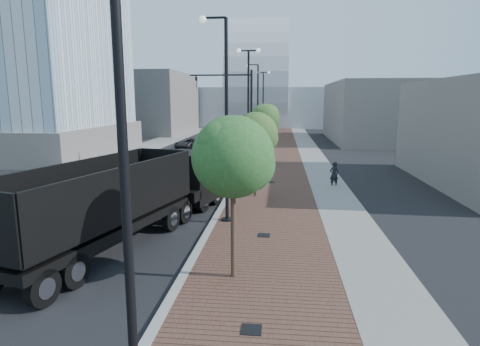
# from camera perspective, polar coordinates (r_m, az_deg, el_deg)

# --- Properties ---
(sidewalk) EXTENTS (7.00, 140.00, 0.12)m
(sidewalk) POSITION_cam_1_polar(r_m,az_deg,el_deg) (48.33, 6.33, 3.62)
(sidewalk) COLOR #4C2D23
(sidewalk) RESTS_ON ground
(concrete_strip) EXTENTS (2.40, 140.00, 0.13)m
(concrete_strip) POSITION_cam_1_polar(r_m,az_deg,el_deg) (48.43, 9.53, 3.56)
(concrete_strip) COLOR slate
(concrete_strip) RESTS_ON ground
(curb) EXTENTS (0.30, 140.00, 0.14)m
(curb) POSITION_cam_1_polar(r_m,az_deg,el_deg) (48.42, 2.18, 3.70)
(curb) COLOR gray
(curb) RESTS_ON ground
(west_sidewalk) EXTENTS (4.00, 140.00, 0.12)m
(west_sidewalk) POSITION_cam_1_polar(r_m,az_deg,el_deg) (50.92, -12.61, 3.77)
(west_sidewalk) COLOR slate
(west_sidewalk) RESTS_ON ground
(dump_truck) EXTENTS (5.73, 13.52, 3.40)m
(dump_truck) POSITION_cam_1_polar(r_m,az_deg,el_deg) (18.67, -11.84, -3.00)
(dump_truck) COLOR black
(dump_truck) RESTS_ON ground
(white_sedan) EXTENTS (2.85, 4.32, 1.35)m
(white_sedan) POSITION_cam_1_polar(r_m,az_deg,el_deg) (21.14, -15.66, -3.72)
(white_sedan) COLOR white
(white_sedan) RESTS_ON ground
(dark_car_mid) EXTENTS (3.33, 4.73, 1.20)m
(dark_car_mid) POSITION_cam_1_polar(r_m,az_deg,el_deg) (47.89, -7.19, 4.19)
(dark_car_mid) COLOR black
(dark_car_mid) RESTS_ON ground
(dark_car_far) EXTENTS (2.64, 4.72, 1.29)m
(dark_car_far) POSITION_cam_1_polar(r_m,az_deg,el_deg) (59.81, 0.43, 5.53)
(dark_car_far) COLOR black
(dark_car_far) RESTS_ON ground
(pedestrian) EXTENTS (0.72, 0.59, 1.69)m
(pedestrian) POSITION_cam_1_polar(r_m,az_deg,el_deg) (27.06, 13.13, -0.20)
(pedestrian) COLOR black
(pedestrian) RESTS_ON ground
(streetlight_0) EXTENTS (1.72, 0.56, 9.28)m
(streetlight_0) POSITION_cam_1_polar(r_m,az_deg,el_deg) (6.53, -16.15, 2.46)
(streetlight_0) COLOR black
(streetlight_0) RESTS_ON ground
(streetlight_1) EXTENTS (1.44, 0.56, 9.21)m
(streetlight_1) POSITION_cam_1_polar(r_m,az_deg,el_deg) (18.23, -2.25, 6.16)
(streetlight_1) COLOR black
(streetlight_1) RESTS_ON ground
(streetlight_2) EXTENTS (1.72, 0.56, 9.28)m
(streetlight_2) POSITION_cam_1_polar(r_m,az_deg,el_deg) (30.11, 1.18, 8.73)
(streetlight_2) COLOR black
(streetlight_2) RESTS_ON ground
(streetlight_3) EXTENTS (1.44, 0.56, 9.21)m
(streetlight_3) POSITION_cam_1_polar(r_m,az_deg,el_deg) (42.10, 2.36, 8.53)
(streetlight_3) COLOR black
(streetlight_3) RESTS_ON ground
(streetlight_4) EXTENTS (1.72, 0.56, 9.28)m
(streetlight_4) POSITION_cam_1_polar(r_m,az_deg,el_deg) (54.06, 3.27, 9.43)
(streetlight_4) COLOR black
(streetlight_4) RESTS_ON ground
(traffic_mast) EXTENTS (5.09, 0.20, 8.00)m
(traffic_mast) POSITION_cam_1_polar(r_m,az_deg,el_deg) (33.18, 0.04, 9.16)
(traffic_mast) COLOR black
(traffic_mast) RESTS_ON ground
(tree_0) EXTENTS (2.54, 2.52, 5.22)m
(tree_0) POSITION_cam_1_polar(r_m,az_deg,el_deg) (12.23, -0.77, 2.23)
(tree_0) COLOR #382619
(tree_0) RESTS_ON ground
(tree_1) EXTENTS (2.55, 2.53, 4.98)m
(tree_1) POSITION_cam_1_polar(r_m,az_deg,el_deg) (23.15, 2.36, 5.48)
(tree_1) COLOR #382619
(tree_1) RESTS_ON ground
(tree_2) EXTENTS (2.60, 2.59, 5.32)m
(tree_2) POSITION_cam_1_polar(r_m,az_deg,el_deg) (35.09, 3.57, 7.62)
(tree_2) COLOR #382619
(tree_2) RESTS_ON ground
(tree_3) EXTENTS (2.40, 2.35, 5.16)m
(tree_3) POSITION_cam_1_polar(r_m,az_deg,el_deg) (47.08, 4.16, 8.25)
(tree_3) COLOR #382619
(tree_3) RESTS_ON ground
(tower_podium) EXTENTS (19.00, 19.00, 3.00)m
(tower_podium) POSITION_cam_1_polar(r_m,az_deg,el_deg) (48.46, -28.21, 4.18)
(tower_podium) COLOR slate
(tower_podium) RESTS_ON ground
(convention_center) EXTENTS (50.00, 30.00, 50.00)m
(convention_center) POSITION_cam_1_polar(r_m,az_deg,el_deg) (93.14, 2.76, 10.54)
(convention_center) COLOR #A6ACB0
(convention_center) RESTS_ON ground
(commercial_block_nw) EXTENTS (14.00, 20.00, 10.00)m
(commercial_block_nw) POSITION_cam_1_polar(r_m,az_deg,el_deg) (71.80, -13.09, 9.55)
(commercial_block_nw) COLOR #645E5A
(commercial_block_nw) RESTS_ON ground
(commercial_block_ne) EXTENTS (12.00, 22.00, 8.00)m
(commercial_block_ne) POSITION_cam_1_polar(r_m,az_deg,el_deg) (59.46, 18.60, 8.20)
(commercial_block_ne) COLOR slate
(commercial_block_ne) RESTS_ON ground
(utility_cover_0) EXTENTS (0.50, 0.50, 0.02)m
(utility_cover_0) POSITION_cam_1_polar(r_m,az_deg,el_deg) (10.59, 1.62, -21.21)
(utility_cover_0) COLOR black
(utility_cover_0) RESTS_ON sidewalk
(utility_cover_1) EXTENTS (0.50, 0.50, 0.02)m
(utility_cover_1) POSITION_cam_1_polar(r_m,az_deg,el_deg) (16.94, 3.38, -8.76)
(utility_cover_1) COLOR black
(utility_cover_1) RESTS_ON sidewalk
(utility_cover_2) EXTENTS (0.50, 0.50, 0.02)m
(utility_cover_2) POSITION_cam_1_polar(r_m,az_deg,el_deg) (27.57, 4.37, -1.28)
(utility_cover_2) COLOR black
(utility_cover_2) RESTS_ON sidewalk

